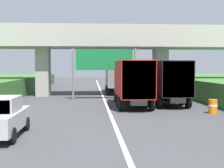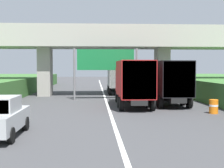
{
  "view_description": "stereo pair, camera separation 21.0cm",
  "coord_description": "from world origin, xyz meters",
  "px_view_note": "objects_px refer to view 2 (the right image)",
  "views": [
    {
      "loc": [
        -1.19,
        0.64,
        2.94
      ],
      "look_at": [
        0.0,
        18.07,
        2.0
      ],
      "focal_mm": 48.87,
      "sensor_mm": 36.0,
      "label": 1
    },
    {
      "loc": [
        -0.98,
        0.63,
        2.94
      ],
      "look_at": [
        0.0,
        18.07,
        2.0
      ],
      "focal_mm": 48.87,
      "sensor_mm": 36.0,
      "label": 2
    }
  ],
  "objects_px": {
    "car_green": "(115,83)",
    "construction_barrel_4": "(172,93)",
    "truck_white": "(118,77)",
    "construction_barrel_2": "(214,106)",
    "construction_barrel_5": "(160,89)",
    "overhead_highway_sign": "(106,62)",
    "construction_barrel_3": "(187,98)",
    "truck_black": "(167,80)",
    "truck_red": "(133,81)"
  },
  "relations": [
    {
      "from": "truck_red",
      "to": "construction_barrel_2",
      "type": "xyz_separation_m",
      "value": [
        4.72,
        -3.82,
        -1.47
      ]
    },
    {
      "from": "truck_white",
      "to": "construction_barrel_4",
      "type": "bearing_deg",
      "value": -42.15
    },
    {
      "from": "construction_barrel_2",
      "to": "overhead_highway_sign",
      "type": "bearing_deg",
      "value": 126.69
    },
    {
      "from": "truck_red",
      "to": "truck_black",
      "type": "bearing_deg",
      "value": 21.32
    },
    {
      "from": "construction_barrel_5",
      "to": "construction_barrel_2",
      "type": "bearing_deg",
      "value": -90.32
    },
    {
      "from": "truck_white",
      "to": "construction_barrel_3",
      "type": "xyz_separation_m",
      "value": [
        4.88,
        -10.03,
        -1.47
      ]
    },
    {
      "from": "car_green",
      "to": "construction_barrel_2",
      "type": "height_order",
      "value": "car_green"
    },
    {
      "from": "overhead_highway_sign",
      "to": "construction_barrel_5",
      "type": "xyz_separation_m",
      "value": [
        6.7,
        7.59,
        -2.95
      ]
    },
    {
      "from": "truck_white",
      "to": "construction_barrel_2",
      "type": "relative_size",
      "value": 8.11
    },
    {
      "from": "truck_red",
      "to": "construction_barrel_5",
      "type": "height_order",
      "value": "truck_red"
    },
    {
      "from": "truck_black",
      "to": "construction_barrel_4",
      "type": "xyz_separation_m",
      "value": [
        1.92,
        6.01,
        -1.47
      ]
    },
    {
      "from": "truck_black",
      "to": "car_green",
      "type": "relative_size",
      "value": 1.78
    },
    {
      "from": "truck_red",
      "to": "truck_black",
      "type": "xyz_separation_m",
      "value": [
        2.91,
        1.13,
        0.0
      ]
    },
    {
      "from": "truck_red",
      "to": "construction_barrel_2",
      "type": "relative_size",
      "value": 8.11
    },
    {
      "from": "truck_white",
      "to": "car_green",
      "type": "distance_m",
      "value": 5.71
    },
    {
      "from": "construction_barrel_4",
      "to": "construction_barrel_5",
      "type": "distance_m",
      "value": 5.48
    },
    {
      "from": "overhead_highway_sign",
      "to": "construction_barrel_5",
      "type": "height_order",
      "value": "overhead_highway_sign"
    },
    {
      "from": "overhead_highway_sign",
      "to": "construction_barrel_4",
      "type": "height_order",
      "value": "overhead_highway_sign"
    },
    {
      "from": "truck_white",
      "to": "truck_black",
      "type": "height_order",
      "value": "same"
    },
    {
      "from": "overhead_highway_sign",
      "to": "truck_white",
      "type": "relative_size",
      "value": 0.81
    },
    {
      "from": "car_green",
      "to": "construction_barrel_5",
      "type": "xyz_separation_m",
      "value": [
        5.0,
        -4.67,
        -0.4
      ]
    },
    {
      "from": "construction_barrel_5",
      "to": "truck_white",
      "type": "bearing_deg",
      "value": -169.44
    },
    {
      "from": "car_green",
      "to": "construction_barrel_5",
      "type": "distance_m",
      "value": 6.85
    },
    {
      "from": "overhead_highway_sign",
      "to": "construction_barrel_3",
      "type": "xyz_separation_m",
      "value": [
        6.56,
        -3.38,
        -2.95
      ]
    },
    {
      "from": "truck_white",
      "to": "construction_barrel_4",
      "type": "xyz_separation_m",
      "value": [
        5.03,
        -4.55,
        -1.47
      ]
    },
    {
      "from": "overhead_highway_sign",
      "to": "car_green",
      "type": "xyz_separation_m",
      "value": [
        1.7,
        12.26,
        -2.56
      ]
    },
    {
      "from": "truck_white",
      "to": "car_green",
      "type": "xyz_separation_m",
      "value": [
        0.02,
        5.6,
        -1.08
      ]
    },
    {
      "from": "truck_white",
      "to": "construction_barrel_3",
      "type": "distance_m",
      "value": 11.26
    },
    {
      "from": "overhead_highway_sign",
      "to": "truck_white",
      "type": "distance_m",
      "value": 7.02
    },
    {
      "from": "car_green",
      "to": "truck_white",
      "type": "bearing_deg",
      "value": -90.22
    },
    {
      "from": "car_green",
      "to": "truck_red",
      "type": "bearing_deg",
      "value": -89.41
    },
    {
      "from": "truck_white",
      "to": "construction_barrel_3",
      "type": "bearing_deg",
      "value": -64.06
    },
    {
      "from": "truck_white",
      "to": "truck_black",
      "type": "bearing_deg",
      "value": -73.6
    },
    {
      "from": "truck_black",
      "to": "car_green",
      "type": "bearing_deg",
      "value": 100.81
    },
    {
      "from": "car_green",
      "to": "construction_barrel_5",
      "type": "relative_size",
      "value": 4.56
    },
    {
      "from": "truck_black",
      "to": "car_green",
      "type": "distance_m",
      "value": 16.49
    },
    {
      "from": "car_green",
      "to": "construction_barrel_3",
      "type": "height_order",
      "value": "car_green"
    },
    {
      "from": "overhead_highway_sign",
      "to": "construction_barrel_2",
      "type": "distance_m",
      "value": 11.44
    },
    {
      "from": "overhead_highway_sign",
      "to": "construction_barrel_2",
      "type": "height_order",
      "value": "overhead_highway_sign"
    },
    {
      "from": "car_green",
      "to": "construction_barrel_4",
      "type": "bearing_deg",
      "value": -63.76
    },
    {
      "from": "truck_white",
      "to": "construction_barrel_2",
      "type": "distance_m",
      "value": 16.35
    },
    {
      "from": "truck_white",
      "to": "truck_black",
      "type": "relative_size",
      "value": 1.0
    },
    {
      "from": "construction_barrel_3",
      "to": "construction_barrel_4",
      "type": "height_order",
      "value": "same"
    },
    {
      "from": "car_green",
      "to": "construction_barrel_4",
      "type": "xyz_separation_m",
      "value": [
        5.0,
        -10.15,
        -0.4
      ]
    },
    {
      "from": "car_green",
      "to": "construction_barrel_4",
      "type": "distance_m",
      "value": 11.33
    },
    {
      "from": "car_green",
      "to": "construction_barrel_4",
      "type": "relative_size",
      "value": 4.56
    },
    {
      "from": "construction_barrel_4",
      "to": "car_green",
      "type": "bearing_deg",
      "value": 116.24
    },
    {
      "from": "truck_red",
      "to": "truck_black",
      "type": "relative_size",
      "value": 1.0
    },
    {
      "from": "construction_barrel_4",
      "to": "construction_barrel_3",
      "type": "bearing_deg",
      "value": -91.52
    },
    {
      "from": "overhead_highway_sign",
      "to": "truck_white",
      "type": "xyz_separation_m",
      "value": [
        1.68,
        6.66,
        -1.48
      ]
    }
  ]
}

